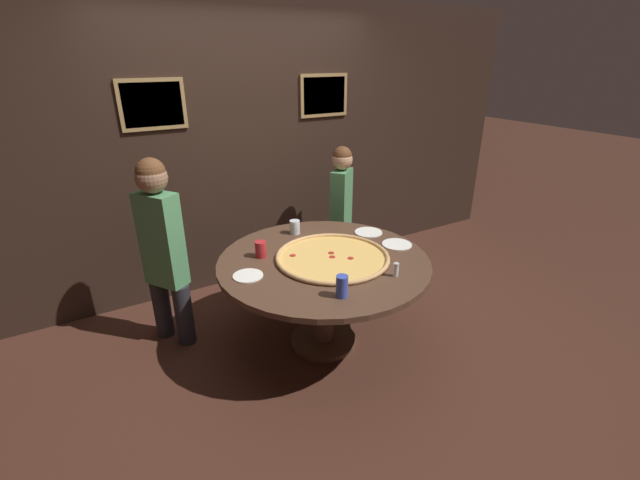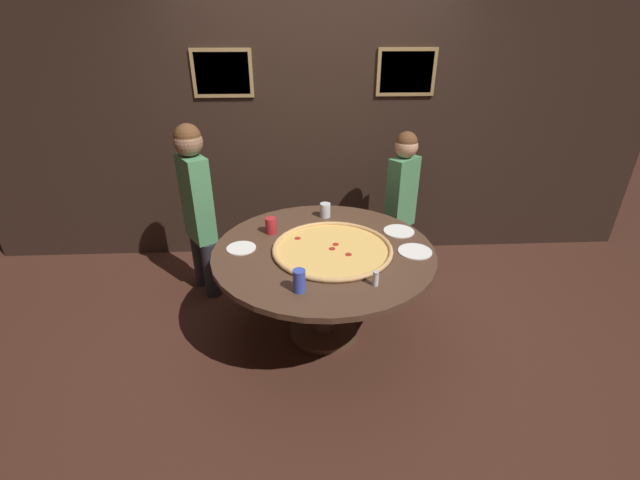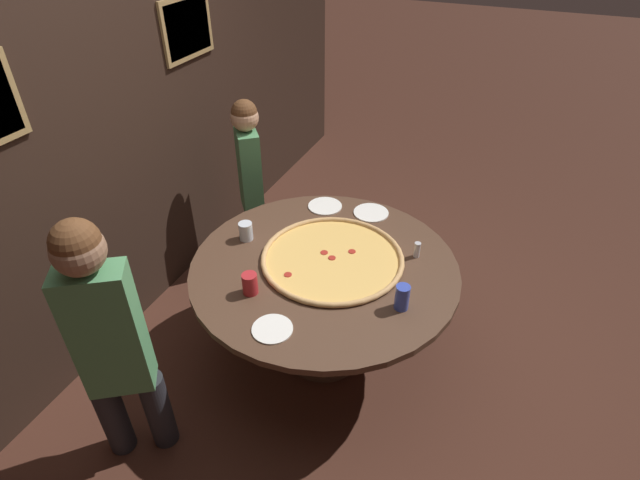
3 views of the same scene
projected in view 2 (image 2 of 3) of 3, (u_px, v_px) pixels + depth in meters
The scene contains 13 objects.
ground_plane at pixel (323, 332), 3.34m from camera, with size 24.00×24.00×0.00m, color #422319.
back_wall at pixel (315, 124), 3.95m from camera, with size 6.40×0.08×2.60m.
dining_table at pixel (324, 265), 3.06m from camera, with size 1.56×1.56×0.74m.
giant_pizza at pixel (332, 249), 2.97m from camera, with size 0.84×0.84×0.03m.
drink_cup_near_right at pixel (299, 281), 2.50m from camera, with size 0.08×0.08×0.14m, color #384CB7.
drink_cup_far_right at pixel (271, 226), 3.19m from camera, with size 0.08×0.08×0.12m, color #B22328.
drink_cup_near_left at pixel (325, 210), 3.45m from camera, with size 0.08×0.08×0.11m, color silver.
white_plate_far_back at pixel (415, 251), 2.95m from camera, with size 0.23×0.23×0.01m, color white.
white_plate_beside_cup at pixel (241, 248), 3.00m from camera, with size 0.21×0.21×0.01m, color white.
white_plate_near_front at pixel (399, 231), 3.23m from camera, with size 0.23×0.23×0.01m, color white.
condiment_shaker at pixel (376, 278), 2.57m from camera, with size 0.04×0.04×0.10m.
diner_centre_back at pixel (197, 202), 3.48m from camera, with size 0.32×0.38×1.48m.
diner_side_right at pixel (402, 196), 3.84m from camera, with size 0.33×0.30×1.33m.
Camera 2 is at (-0.16, -2.62, 2.19)m, focal length 24.00 mm.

